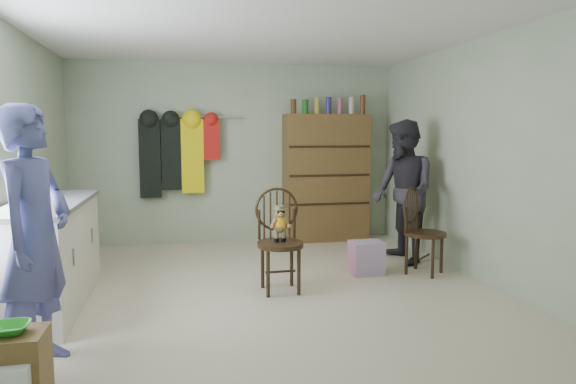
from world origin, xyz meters
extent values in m
plane|color=beige|center=(0.00, 0.00, 0.00)|extent=(5.00, 5.00, 0.00)
plane|color=#AAB799|center=(0.00, 2.50, 1.25)|extent=(4.50, 0.00, 4.50)
plane|color=#AAB799|center=(-2.25, 0.00, 1.25)|extent=(0.00, 5.00, 5.00)
plane|color=#AAB799|center=(2.25, 0.00, 1.25)|extent=(0.00, 5.00, 5.00)
plane|color=white|center=(0.00, 0.00, 2.50)|extent=(5.00, 5.00, 0.00)
cube|color=silver|center=(-1.95, 0.00, 0.45)|extent=(0.60, 1.80, 0.90)
cube|color=slate|center=(-1.95, 0.00, 0.92)|extent=(0.64, 1.86, 0.04)
cylinder|color=#99999E|center=(-1.64, -0.45, 0.54)|extent=(0.02, 0.02, 0.14)
cylinder|color=#99999E|center=(-1.64, 0.45, 0.54)|extent=(0.02, 0.02, 0.14)
cube|color=brown|center=(-1.68, -1.91, 0.24)|extent=(0.34, 0.29, 0.48)
imported|color=green|center=(-1.68, -1.91, 0.51)|extent=(0.20, 0.20, 0.05)
cylinder|color=#362413|center=(0.14, 0.01, 0.47)|extent=(0.45, 0.45, 0.04)
cylinder|color=#362413|center=(-0.01, -0.13, 0.22)|extent=(0.04, 0.04, 0.44)
cylinder|color=#362413|center=(0.28, -0.13, 0.22)|extent=(0.04, 0.04, 0.44)
cylinder|color=#362413|center=(-0.01, 0.17, 0.22)|extent=(0.04, 0.04, 0.44)
cylinder|color=#362413|center=(0.28, 0.17, 0.22)|extent=(0.04, 0.04, 0.44)
torus|color=#362413|center=(0.13, 0.19, 0.78)|extent=(0.43, 0.03, 0.43)
cylinder|color=#362413|center=(-0.04, 0.18, 0.64)|extent=(0.03, 0.03, 0.30)
cylinder|color=#362413|center=(0.31, 0.18, 0.64)|extent=(0.03, 0.03, 0.30)
cylinder|color=yellow|center=(0.14, 0.03, 0.67)|extent=(0.11, 0.11, 0.10)
cylinder|color=#475128|center=(0.14, 0.03, 0.57)|extent=(0.07, 0.07, 0.16)
sphere|color=#9E7042|center=(0.14, 0.03, 0.77)|extent=(0.10, 0.10, 0.10)
cylinder|color=#475128|center=(0.14, 0.03, 0.82)|extent=(0.09, 0.09, 0.03)
cube|color=black|center=(0.14, -0.01, 0.78)|extent=(0.07, 0.01, 0.02)
cylinder|color=#362413|center=(1.80, 0.32, 0.44)|extent=(0.60, 0.60, 0.04)
cylinder|color=#362413|center=(1.79, 0.12, 0.21)|extent=(0.03, 0.03, 0.42)
cylinder|color=#362413|center=(2.00, 0.31, 0.21)|extent=(0.03, 0.03, 0.42)
cylinder|color=#362413|center=(1.59, 0.33, 0.21)|extent=(0.03, 0.03, 0.42)
cylinder|color=#362413|center=(1.80, 0.53, 0.21)|extent=(0.03, 0.03, 0.42)
torus|color=#362413|center=(1.68, 0.44, 0.74)|extent=(0.32, 0.30, 0.41)
cylinder|color=#362413|center=(1.57, 0.32, 0.60)|extent=(0.03, 0.03, 0.28)
cylinder|color=#362413|center=(1.81, 0.55, 0.60)|extent=(0.03, 0.03, 0.28)
cube|color=pink|center=(1.17, 0.44, 0.18)|extent=(0.35, 0.27, 0.36)
imported|color=#4E518F|center=(-1.72, -1.21, 0.86)|extent=(0.57, 0.71, 1.71)
imported|color=#2D2B33|center=(1.78, 0.85, 0.85)|extent=(0.71, 0.87, 1.69)
cube|color=brown|center=(1.25, 2.30, 0.90)|extent=(1.20, 0.38, 1.80)
cube|color=#362413|center=(1.25, 2.11, 0.55)|extent=(1.16, 0.02, 0.03)
cube|color=#362413|center=(1.25, 2.11, 0.95)|extent=(1.16, 0.02, 0.03)
cube|color=#362413|center=(1.25, 2.11, 1.35)|extent=(1.16, 0.02, 0.03)
cylinder|color=#592D14|center=(0.75, 2.20, 1.90)|extent=(0.08, 0.08, 0.20)
cylinder|color=#19591E|center=(0.92, 2.20, 1.90)|extent=(0.09, 0.09, 0.19)
cylinder|color=#A59933|center=(1.08, 2.20, 1.91)|extent=(0.07, 0.07, 0.22)
cylinder|color=navy|center=(1.25, 2.20, 1.92)|extent=(0.08, 0.08, 0.23)
cylinder|color=#8C3F59|center=(1.42, 2.20, 1.91)|extent=(0.08, 0.08, 0.22)
cylinder|color=#B2B2B7|center=(1.58, 2.20, 1.92)|extent=(0.07, 0.07, 0.24)
cylinder|color=#592D14|center=(1.75, 2.20, 1.93)|extent=(0.07, 0.07, 0.27)
cylinder|color=#99999E|center=(-0.40, 2.44, 1.75)|extent=(1.00, 0.02, 0.02)
cube|color=black|center=(-1.18, 2.38, 1.19)|extent=(0.28, 0.10, 1.05)
cube|color=black|center=(-0.90, 2.38, 1.25)|extent=(0.26, 0.10, 0.95)
cube|color=yellow|center=(-0.62, 2.38, 1.22)|extent=(0.30, 0.10, 1.00)
cube|color=red|center=(-0.36, 2.38, 1.44)|extent=(0.22, 0.10, 0.55)
camera|label=1|loc=(-0.80, -4.73, 1.52)|focal=32.00mm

